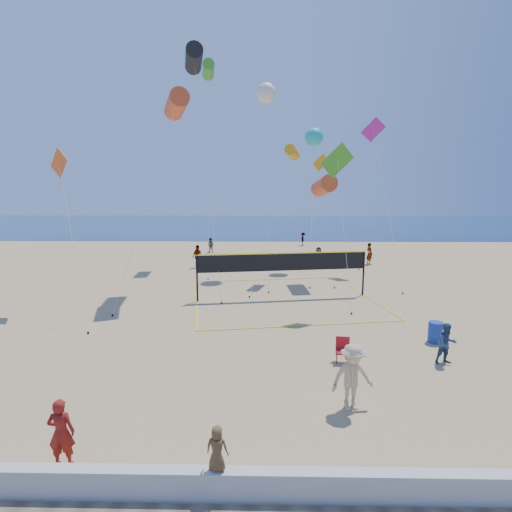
{
  "coord_description": "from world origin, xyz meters",
  "views": [
    {
      "loc": [
        0.57,
        -9.94,
        5.95
      ],
      "look_at": [
        0.33,
        2.0,
        3.99
      ],
      "focal_mm": 28.0,
      "sensor_mm": 36.0,
      "label": 1
    }
  ],
  "objects_px": {
    "woman": "(61,433)",
    "camp_chair": "(343,348)",
    "trash_barrel": "(435,332)",
    "volleyball_net": "(283,267)"
  },
  "relations": [
    {
      "from": "woman",
      "to": "camp_chair",
      "type": "xyz_separation_m",
      "value": [
        7.15,
        5.5,
        -0.28
      ]
    },
    {
      "from": "camp_chair",
      "to": "woman",
      "type": "bearing_deg",
      "value": -132.47
    },
    {
      "from": "woman",
      "to": "trash_barrel",
      "type": "distance_m",
      "value": 13.44
    },
    {
      "from": "camp_chair",
      "to": "trash_barrel",
      "type": "distance_m",
      "value": 4.48
    },
    {
      "from": "trash_barrel",
      "to": "volleyball_net",
      "type": "relative_size",
      "value": 0.08
    },
    {
      "from": "woman",
      "to": "camp_chair",
      "type": "bearing_deg",
      "value": -148.42
    },
    {
      "from": "woman",
      "to": "trash_barrel",
      "type": "height_order",
      "value": "woman"
    },
    {
      "from": "woman",
      "to": "volleyball_net",
      "type": "distance_m",
      "value": 14.96
    },
    {
      "from": "woman",
      "to": "trash_barrel",
      "type": "relative_size",
      "value": 1.87
    },
    {
      "from": "woman",
      "to": "camp_chair",
      "type": "relative_size",
      "value": 1.58
    }
  ]
}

